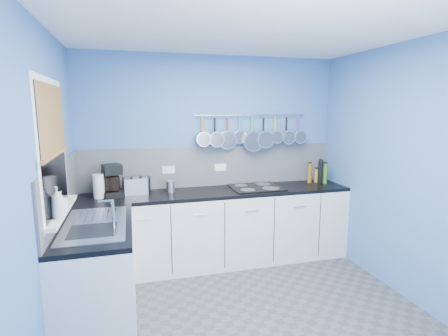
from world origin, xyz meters
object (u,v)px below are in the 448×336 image
soap_bottle_b (61,202)px  canister (171,187)px  paper_towel (99,186)px  soap_bottle_a (57,202)px  hob (256,187)px  coffee_maker (112,181)px  toaster (136,186)px

soap_bottle_b → canister: size_ratio=1.24×
paper_towel → soap_bottle_b: bearing=-101.1°
soap_bottle_a → canister: (0.97, 1.19, -0.20)m
soap_bottle_a → hob: soap_bottle_a is taller
soap_bottle_a → canister: size_ratio=1.73×
coffee_maker → toaster: size_ratio=1.24×
coffee_maker → hob: bearing=-17.3°
canister → coffee_maker: bearing=-179.7°
paper_towel → hob: 1.82m
soap_bottle_b → coffee_maker: bearing=72.1°
paper_towel → hob: (1.82, 0.02, -0.13)m
toaster → hob: (1.42, -0.08, -0.09)m
coffee_maker → toaster: coffee_maker is taller
coffee_maker → paper_towel: bearing=-178.7°
hob → canister: bearing=178.6°
soap_bottle_b → canister: soap_bottle_b is taller
canister → hob: 1.04m
soap_bottle_a → coffee_maker: soap_bottle_a is taller
toaster → hob: size_ratio=0.47×
coffee_maker → soap_bottle_b: bearing=-124.4°
soap_bottle_b → paper_towel: (0.20, 1.00, -0.10)m
coffee_maker → canister: size_ratio=2.57×
paper_towel → hob: paper_towel is taller
soap_bottle_a → paper_towel: soap_bottle_a is taller
soap_bottle_a → hob: 2.34m
coffee_maker → canister: 0.65m
soap_bottle_b → toaster: soap_bottle_b is taller
soap_bottle_b → coffee_maker: size_ratio=0.48×
paper_towel → coffee_maker: 0.16m
coffee_maker → hob: coffee_maker is taller
soap_bottle_b → paper_towel: soap_bottle_b is taller
canister → hob: canister is taller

